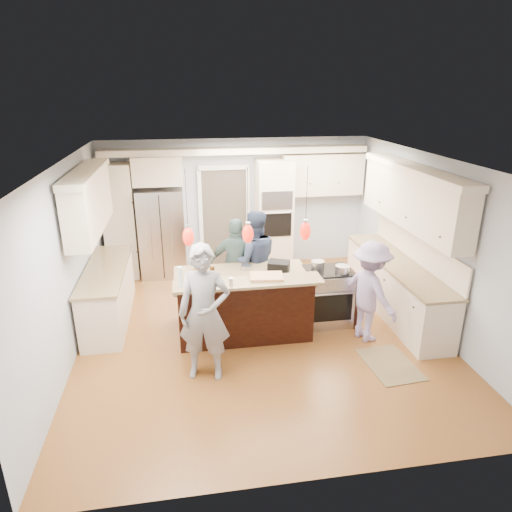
{
  "coord_description": "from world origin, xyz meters",
  "views": [
    {
      "loc": [
        -1.08,
        -6.33,
        3.68
      ],
      "look_at": [
        0.0,
        0.35,
        1.15
      ],
      "focal_mm": 32.0,
      "sensor_mm": 36.0,
      "label": 1
    }
  ],
  "objects": [
    {
      "name": "pot_small",
      "position": [
        1.32,
        0.01,
        0.98
      ],
      "size": [
        0.23,
        0.23,
        0.11
      ],
      "primitive_type": "cylinder",
      "color": "#B7B7BC",
      "rests_on": "island_range"
    },
    {
      "name": "right_counter_run",
      "position": [
        2.44,
        0.3,
        1.06
      ],
      "size": [
        0.64,
        3.1,
        2.51
      ],
      "color": "beige",
      "rests_on": "ground"
    },
    {
      "name": "beer_bottle_a",
      "position": [
        -0.75,
        -0.57,
        1.25
      ],
      "size": [
        0.07,
        0.07,
        0.27
      ],
      "primitive_type": "cylinder",
      "rotation": [
        0.0,
        0.0,
        -0.1
      ],
      "color": "#44260C",
      "rests_on": "kitchen_island"
    },
    {
      "name": "person_far_right",
      "position": [
        -0.25,
        0.85,
        0.82
      ],
      "size": [
        1.03,
        0.63,
        1.63
      ],
      "primitive_type": "imported",
      "rotation": [
        0.0,
        0.0,
        2.88
      ],
      "color": "slate",
      "rests_on": "ground"
    },
    {
      "name": "oven_column",
      "position": [
        0.75,
        2.67,
        1.15
      ],
      "size": [
        0.72,
        0.69,
        2.3
      ],
      "color": "beige",
      "rests_on": "ground"
    },
    {
      "name": "drink_can",
      "position": [
        -0.51,
        -0.64,
        1.17
      ],
      "size": [
        0.07,
        0.07,
        0.11
      ],
      "primitive_type": "cylinder",
      "rotation": [
        0.0,
        0.0,
        -0.23
      ],
      "color": "#B7B7BC",
      "rests_on": "kitchen_island"
    },
    {
      "name": "refrigerator",
      "position": [
        -1.55,
        2.64,
        0.9
      ],
      "size": [
        0.9,
        0.7,
        1.8
      ],
      "primitive_type": "cube",
      "color": "#B7B7BC",
      "rests_on": "ground"
    },
    {
      "name": "beer_bottle_c",
      "position": [
        -0.86,
        -0.47,
        1.24
      ],
      "size": [
        0.07,
        0.07,
        0.24
      ],
      "primitive_type": "cylinder",
      "rotation": [
        0.0,
        0.0,
        0.13
      ],
      "color": "#44260C",
      "rests_on": "kitchen_island"
    },
    {
      "name": "cutting_board",
      "position": [
        0.02,
        -0.47,
        1.14
      ],
      "size": [
        0.5,
        0.38,
        0.04
      ],
      "primitive_type": "cube",
      "rotation": [
        0.0,
        0.0,
        -0.12
      ],
      "color": "tan",
      "rests_on": "kitchen_island"
    },
    {
      "name": "back_upper_cabinets",
      "position": [
        -0.75,
        2.76,
        1.67
      ],
      "size": [
        5.3,
        0.61,
        2.54
      ],
      "color": "beige",
      "rests_on": "ground"
    },
    {
      "name": "floor_rug",
      "position": [
        1.66,
        -1.23,
        0.01
      ],
      "size": [
        0.71,
        0.98,
        0.01
      ],
      "primitive_type": "cube",
      "rotation": [
        0.0,
        0.0,
        0.08
      ],
      "color": "olive",
      "rests_on": "ground"
    },
    {
      "name": "person_range_side",
      "position": [
        1.6,
        -0.47,
        0.79
      ],
      "size": [
        0.91,
        1.16,
        1.57
      ],
      "primitive_type": "imported",
      "rotation": [
        0.0,
        0.0,
        1.94
      ],
      "color": "#A08EBF",
      "rests_on": "ground"
    },
    {
      "name": "room_shell",
      "position": [
        0.0,
        0.0,
        1.82
      ],
      "size": [
        5.54,
        6.04,
        2.72
      ],
      "color": "#B2BCC6",
      "rests_on": "ground"
    },
    {
      "name": "person_far_left",
      "position": [
        0.04,
        0.85,
        0.88
      ],
      "size": [
        0.87,
        0.69,
        1.76
      ],
      "primitive_type": "imported",
      "rotation": [
        0.0,
        0.0,
        3.17
      ],
      "color": "navy",
      "rests_on": "ground"
    },
    {
      "name": "pendant_lights",
      "position": [
        -0.25,
        -0.51,
        1.8
      ],
      "size": [
        1.75,
        0.15,
        1.03
      ],
      "color": "black",
      "rests_on": "ground"
    },
    {
      "name": "water_bottle",
      "position": [
        -1.19,
        -0.58,
        1.26
      ],
      "size": [
        0.09,
        0.09,
        0.29
      ],
      "primitive_type": "cylinder",
      "rotation": [
        0.0,
        0.0,
        0.4
      ],
      "color": "silver",
      "rests_on": "kitchen_island"
    },
    {
      "name": "pot_large",
      "position": [
        0.99,
        0.24,
        0.98
      ],
      "size": [
        0.21,
        0.21,
        0.12
      ],
      "primitive_type": "cylinder",
      "color": "#B7B7BC",
      "rests_on": "island_range"
    },
    {
      "name": "left_cabinets",
      "position": [
        -2.44,
        0.8,
        1.06
      ],
      "size": [
        0.64,
        2.3,
        2.51
      ],
      "color": "beige",
      "rests_on": "ground"
    },
    {
      "name": "ground_plane",
      "position": [
        0.0,
        0.0,
        0.0
      ],
      "size": [
        6.0,
        6.0,
        0.0
      ],
      "primitive_type": "plane",
      "color": "#A5682D",
      "rests_on": "ground"
    },
    {
      "name": "beer_bottle_b",
      "position": [
        -0.99,
        -0.66,
        1.25
      ],
      "size": [
        0.08,
        0.08,
        0.27
      ],
      "primitive_type": "cylinder",
      "rotation": [
        0.0,
        0.0,
        -0.15
      ],
      "color": "#44260C",
      "rests_on": "kitchen_island"
    },
    {
      "name": "person_bar_end",
      "position": [
        -0.9,
        -1.05,
        0.93
      ],
      "size": [
        0.75,
        0.57,
        1.86
      ],
      "primitive_type": "imported",
      "rotation": [
        0.0,
        0.0,
        -0.2
      ],
      "color": "gray",
      "rests_on": "ground"
    },
    {
      "name": "island_range",
      "position": [
        1.16,
        0.15,
        0.46
      ],
      "size": [
        0.82,
        0.71,
        0.92
      ],
      "color": "#B7B7BC",
      "rests_on": "ground"
    },
    {
      "name": "kitchen_island",
      "position": [
        -0.25,
        0.07,
        0.49
      ],
      "size": [
        2.1,
        1.46,
        1.12
      ],
      "color": "black",
      "rests_on": "ground"
    }
  ]
}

